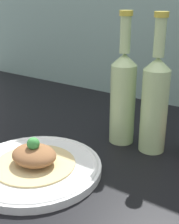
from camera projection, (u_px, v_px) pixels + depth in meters
ground_plane at (82, 182)px, 66.75cm from camera, size 180.00×110.00×4.00cm
plate at (35, 167)px, 66.37cm from camera, size 28.42×28.42×2.00cm
plated_food at (34, 157)px, 65.48cm from camera, size 17.26×17.26×6.36cm
cider_bottle_left at (123, 95)px, 76.31cm from camera, size 6.25×6.25×32.21cm
cider_bottle_right at (155, 101)px, 71.85cm from camera, size 6.25×6.25×32.21cm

